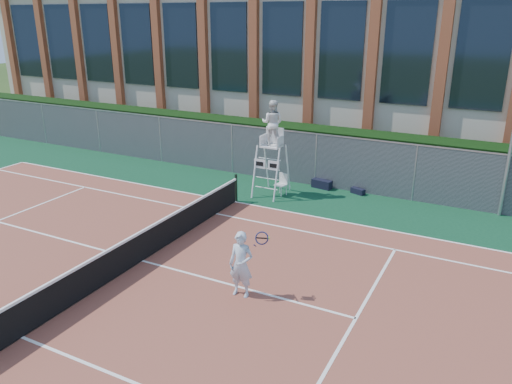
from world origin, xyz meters
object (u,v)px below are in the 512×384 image
at_px(umpire_chair, 272,126).
at_px(steel_pole, 510,154).
at_px(tennis_player, 241,264).
at_px(plastic_chair, 282,182).

bearing_deg(umpire_chair, steel_pole, 11.28).
xyz_separation_m(steel_pole, tennis_player, (-5.59, -9.01, -1.37)).
xyz_separation_m(steel_pole, plastic_chair, (-7.85, -1.57, -1.76)).
relative_size(steel_pole, umpire_chair, 1.20).
xyz_separation_m(umpire_chair, plastic_chair, (0.41, 0.08, -2.26)).
bearing_deg(plastic_chair, steel_pole, 11.32).
bearing_deg(tennis_player, umpire_chair, 109.97).
bearing_deg(steel_pole, umpire_chair, -168.72).
height_order(umpire_chair, plastic_chair, umpire_chair).
height_order(steel_pole, umpire_chair, steel_pole).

